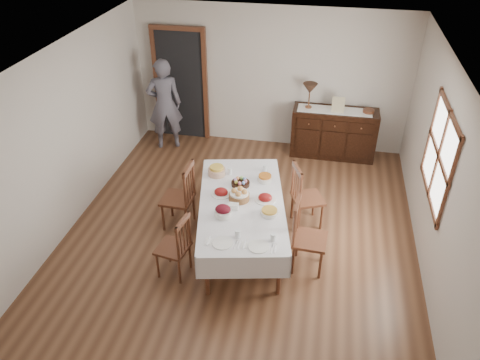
% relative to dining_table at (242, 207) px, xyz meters
% --- Properties ---
extents(ground, '(6.00, 6.00, 0.00)m').
position_rel_dining_table_xyz_m(ground, '(-0.06, 0.11, -0.66)').
color(ground, brown).
extents(room_shell, '(5.02, 6.02, 2.65)m').
position_rel_dining_table_xyz_m(room_shell, '(-0.21, 0.53, 0.98)').
color(room_shell, silver).
rests_on(room_shell, ground).
extents(dining_table, '(1.55, 2.38, 0.75)m').
position_rel_dining_table_xyz_m(dining_table, '(0.00, 0.00, 0.00)').
color(dining_table, white).
rests_on(dining_table, ground).
extents(chair_left_near, '(0.44, 0.44, 0.92)m').
position_rel_dining_table_xyz_m(chair_left_near, '(-0.71, -0.72, -0.20)').
color(chair_left_near, '#572D1C').
rests_on(chair_left_near, ground).
extents(chair_left_far, '(0.45, 0.45, 1.05)m').
position_rel_dining_table_xyz_m(chair_left_far, '(-0.95, 0.27, -0.13)').
color(chair_left_far, '#572D1C').
rests_on(chair_left_far, ground).
extents(chair_right_near, '(0.46, 0.46, 1.04)m').
position_rel_dining_table_xyz_m(chair_right_near, '(0.90, -0.27, -0.14)').
color(chair_right_near, '#572D1C').
rests_on(chair_right_near, ground).
extents(chair_right_far, '(0.55, 0.55, 1.02)m').
position_rel_dining_table_xyz_m(chair_right_far, '(0.81, 0.64, -0.15)').
color(chair_right_far, '#572D1C').
rests_on(chair_right_far, ground).
extents(sideboard, '(1.51, 0.55, 0.91)m').
position_rel_dining_table_xyz_m(sideboard, '(1.17, 2.83, -0.21)').
color(sideboard, black).
rests_on(sideboard, ground).
extents(person, '(0.67, 0.56, 1.85)m').
position_rel_dining_table_xyz_m(person, '(-1.95, 2.58, 0.26)').
color(person, '#56535F').
rests_on(person, ground).
extents(bread_basket, '(0.28, 0.28, 0.17)m').
position_rel_dining_table_xyz_m(bread_basket, '(-0.04, 0.03, 0.16)').
color(bread_basket, brown).
rests_on(bread_basket, dining_table).
extents(egg_basket, '(0.26, 0.26, 0.10)m').
position_rel_dining_table_xyz_m(egg_basket, '(-0.09, 0.38, 0.13)').
color(egg_basket, black).
rests_on(egg_basket, dining_table).
extents(ham_platter_a, '(0.28, 0.28, 0.11)m').
position_rel_dining_table_xyz_m(ham_platter_a, '(-0.31, 0.11, 0.12)').
color(ham_platter_a, white).
rests_on(ham_platter_a, dining_table).
extents(ham_platter_b, '(0.29, 0.29, 0.11)m').
position_rel_dining_table_xyz_m(ham_platter_b, '(0.30, 0.10, 0.12)').
color(ham_platter_b, white).
rests_on(ham_platter_b, dining_table).
extents(beet_bowl, '(0.22, 0.22, 0.16)m').
position_rel_dining_table_xyz_m(beet_bowl, '(-0.17, -0.36, 0.16)').
color(beet_bowl, white).
rests_on(beet_bowl, dining_table).
extents(carrot_bowl, '(0.21, 0.21, 0.09)m').
position_rel_dining_table_xyz_m(carrot_bowl, '(0.23, 0.56, 0.13)').
color(carrot_bowl, white).
rests_on(carrot_bowl, dining_table).
extents(pineapple_bowl, '(0.25, 0.25, 0.14)m').
position_rel_dining_table_xyz_m(pineapple_bowl, '(-0.48, 0.58, 0.15)').
color(pineapple_bowl, '#D4A588').
rests_on(pineapple_bowl, dining_table).
extents(casserole_dish, '(0.23, 0.23, 0.08)m').
position_rel_dining_table_xyz_m(casserole_dish, '(0.40, -0.21, 0.13)').
color(casserole_dish, white).
rests_on(casserole_dish, dining_table).
extents(butter_dish, '(0.16, 0.12, 0.07)m').
position_rel_dining_table_xyz_m(butter_dish, '(-0.08, -0.18, 0.13)').
color(butter_dish, white).
rests_on(butter_dish, dining_table).
extents(setting_left, '(0.44, 0.31, 0.10)m').
position_rel_dining_table_xyz_m(setting_left, '(-0.02, -0.83, 0.11)').
color(setting_left, white).
rests_on(setting_left, dining_table).
extents(setting_right, '(0.44, 0.31, 0.10)m').
position_rel_dining_table_xyz_m(setting_right, '(0.41, -0.81, 0.11)').
color(setting_right, white).
rests_on(setting_right, dining_table).
extents(glass_far_a, '(0.06, 0.06, 0.11)m').
position_rel_dining_table_xyz_m(glass_far_a, '(-0.30, 0.63, 0.14)').
color(glass_far_a, white).
rests_on(glass_far_a, dining_table).
extents(glass_far_b, '(0.06, 0.06, 0.10)m').
position_rel_dining_table_xyz_m(glass_far_b, '(0.19, 0.81, 0.14)').
color(glass_far_b, white).
rests_on(glass_far_b, dining_table).
extents(runner, '(1.30, 0.35, 0.01)m').
position_rel_dining_table_xyz_m(runner, '(1.14, 2.81, 0.25)').
color(runner, white).
rests_on(runner, sideboard).
extents(table_lamp, '(0.26, 0.26, 0.46)m').
position_rel_dining_table_xyz_m(table_lamp, '(0.67, 2.83, 0.60)').
color(table_lamp, brown).
rests_on(table_lamp, sideboard).
extents(picture_frame, '(0.22, 0.08, 0.28)m').
position_rel_dining_table_xyz_m(picture_frame, '(1.19, 2.74, 0.38)').
color(picture_frame, tan).
rests_on(picture_frame, sideboard).
extents(deco_bowl, '(0.20, 0.20, 0.06)m').
position_rel_dining_table_xyz_m(deco_bowl, '(1.72, 2.83, 0.27)').
color(deco_bowl, '#572D1C').
rests_on(deco_bowl, sideboard).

